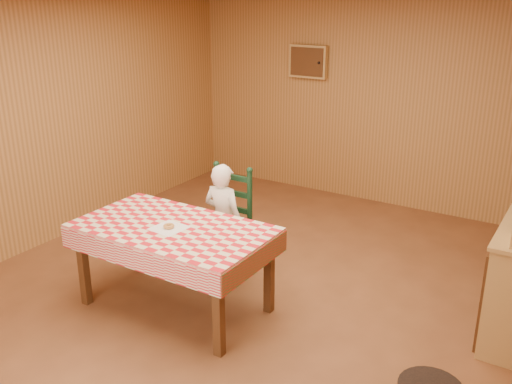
% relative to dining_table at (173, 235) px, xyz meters
% --- Properties ---
extents(ground, '(6.00, 6.00, 0.00)m').
position_rel_dining_table_xyz_m(ground, '(0.41, 0.46, -0.69)').
color(ground, brown).
rests_on(ground, ground).
extents(cabin_walls, '(5.10, 6.05, 2.65)m').
position_rel_dining_table_xyz_m(cabin_walls, '(0.41, 0.99, 1.14)').
color(cabin_walls, '#A8743C').
rests_on(cabin_walls, ground).
extents(dining_table, '(1.66, 0.96, 0.77)m').
position_rel_dining_table_xyz_m(dining_table, '(0.00, 0.00, 0.00)').
color(dining_table, '#522F15').
rests_on(dining_table, ground).
extents(ladder_chair, '(0.44, 0.40, 1.08)m').
position_rel_dining_table_xyz_m(ladder_chair, '(-0.00, 0.79, -0.18)').
color(ladder_chair, black).
rests_on(ladder_chair, ground).
extents(seated_child, '(0.41, 0.27, 1.12)m').
position_rel_dining_table_xyz_m(seated_child, '(0.00, 0.73, -0.13)').
color(seated_child, white).
rests_on(seated_child, ground).
extents(napkin, '(0.28, 0.28, 0.00)m').
position_rel_dining_table_xyz_m(napkin, '(0.00, -0.05, 0.08)').
color(napkin, white).
rests_on(napkin, dining_table).
extents(donut, '(0.11, 0.11, 0.03)m').
position_rel_dining_table_xyz_m(donut, '(0.00, -0.05, 0.10)').
color(donut, '#B88242').
rests_on(donut, napkin).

